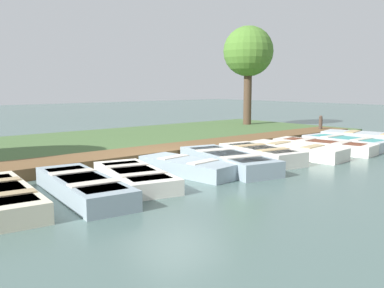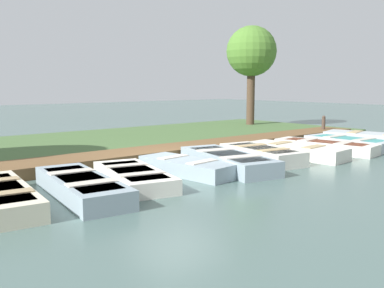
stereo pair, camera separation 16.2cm
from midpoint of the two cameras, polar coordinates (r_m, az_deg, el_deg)
name	(u,v)px [view 1 (the left image)]	position (r m, az deg, el deg)	size (l,w,h in m)	color
ground_plane	(176,166)	(11.86, -2.50, -2.99)	(80.00, 80.00, 0.00)	#4C6660
shore_bank	(92,144)	(16.05, -13.51, -0.06)	(8.00, 24.00, 0.15)	#476638
dock_walkway	(146,154)	(13.03, -6.52, -1.38)	(1.42, 20.65, 0.30)	brown
rowboat_3	(83,186)	(8.98, -14.87, -5.49)	(3.37, 1.39, 0.41)	#8C9EA8
rowboat_4	(134,177)	(9.79, -8.15, -4.34)	(3.02, 1.71, 0.36)	silver
rowboat_5	(188,166)	(10.80, -0.99, -3.01)	(2.77, 1.29, 0.40)	#8C9EA8
rowboat_6	(227,160)	(11.58, 4.34, -2.19)	(3.57, 1.86, 0.43)	#8C9EA8
rowboat_7	(261,154)	(12.68, 8.81, -1.35)	(2.84, 1.53, 0.44)	silver
rowboat_8	(295,151)	(13.72, 13.27, -0.85)	(3.19, 1.36, 0.41)	silver
rowboat_9	(323,146)	(15.11, 16.82, -0.26)	(3.44, 1.52, 0.37)	silver
rowboat_10	(347,142)	(16.32, 19.65, 0.22)	(3.05, 1.22, 0.38)	#B2BCC1
rowboat_11	(370,138)	(17.64, 22.35, 0.74)	(3.58, 1.98, 0.44)	#B2BCC1
mooring_post_far	(320,126)	(19.64, 16.53, 2.38)	(0.15, 0.15, 0.90)	#47382D
park_tree_left	(248,53)	(22.88, 7.32, 12.00)	(2.60, 2.60, 5.26)	#4C3828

